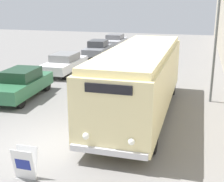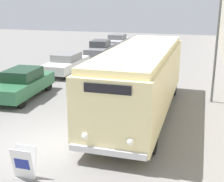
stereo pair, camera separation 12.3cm
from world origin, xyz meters
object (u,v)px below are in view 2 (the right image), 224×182
at_px(vintage_bus, 141,78).
at_px(parked_car_near, 23,83).
at_px(streetlamp, 220,10).
at_px(parked_car_mid, 66,63).
at_px(sign_board, 24,164).
at_px(parked_car_far, 100,48).
at_px(parked_car_distant, 117,41).

relative_size(vintage_bus, parked_car_near, 2.18).
bearing_deg(vintage_bus, streetlamp, 42.01).
bearing_deg(parked_car_near, parked_car_mid, 88.05).
distance_m(parked_car_near, parked_car_mid, 5.96).
bearing_deg(sign_board, vintage_bus, 70.72).
relative_size(parked_car_mid, parked_car_far, 1.02).
bearing_deg(sign_board, parked_car_near, 122.06).
height_order(streetlamp, parked_car_near, streetlamp).
xyz_separation_m(vintage_bus, parked_car_far, (-6.60, 13.85, -0.96)).
relative_size(vintage_bus, parked_car_distant, 2.20).
xyz_separation_m(vintage_bus, parked_car_distant, (-6.64, 19.82, -0.99)).
xyz_separation_m(vintage_bus, streetlamp, (3.17, 2.85, 2.87)).
height_order(sign_board, parked_car_far, parked_car_far).
xyz_separation_m(streetlamp, parked_car_near, (-9.72, -2.06, -3.83)).
height_order(sign_board, streetlamp, streetlamp).
height_order(vintage_bus, parked_car_mid, vintage_bus).
relative_size(sign_board, parked_car_distant, 0.22).
bearing_deg(streetlamp, parked_car_mid, 158.52).
bearing_deg(parked_car_far, parked_car_near, -93.44).
bearing_deg(streetlamp, vintage_bus, -137.99).
bearing_deg(parked_car_near, sign_board, -61.65).
bearing_deg(parked_car_far, parked_car_mid, -94.72).
xyz_separation_m(parked_car_near, parked_car_distant, (-0.09, 19.03, -0.03)).
bearing_deg(parked_car_distant, parked_car_near, -90.54).
relative_size(streetlamp, parked_car_mid, 1.52).
distance_m(parked_car_mid, parked_car_far, 7.11).
height_order(parked_car_near, parked_car_mid, parked_car_near).
bearing_deg(streetlamp, parked_car_distant, 120.02).
bearing_deg(parked_car_near, streetlamp, 8.28).
bearing_deg(sign_board, streetlamp, 59.49).
bearing_deg(parked_car_far, parked_car_distant, 86.68).
distance_m(sign_board, parked_car_distant, 26.41).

